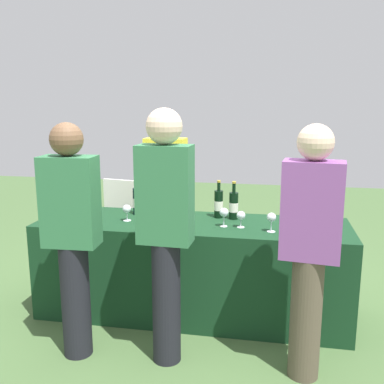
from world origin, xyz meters
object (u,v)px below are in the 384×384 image
at_px(wine_bottle_0, 137,201).
at_px(guest_0, 72,232).
at_px(wine_bottle_3, 301,209).
at_px(server_pouring, 166,194).
at_px(wine_glass_2, 224,213).
at_px(wine_bottle_1, 219,204).
at_px(wine_glass_3, 241,216).
at_px(wine_bottle_2, 234,205).
at_px(guest_2, 310,244).
at_px(wine_glass_4, 271,218).
at_px(guest_1, 165,226).
at_px(wine_glass_0, 80,208).
at_px(wine_glass_1, 127,210).
at_px(menu_board, 128,222).
at_px(wine_glass_5, 298,218).

distance_m(wine_bottle_0, guest_0, 0.93).
height_order(wine_bottle_3, server_pouring, server_pouring).
relative_size(wine_bottle_3, wine_glass_2, 2.15).
bearing_deg(server_pouring, wine_glass_2, 136.09).
xyz_separation_m(wine_bottle_1, wine_bottle_3, (0.67, -0.07, -0.00)).
relative_size(wine_bottle_1, wine_glass_3, 2.43).
distance_m(wine_bottle_2, guest_2, 1.04).
height_order(wine_glass_4, guest_1, guest_1).
bearing_deg(wine_glass_3, wine_bottle_1, 128.12).
xyz_separation_m(wine_glass_0, wine_glass_3, (1.31, 0.04, -0.02)).
bearing_deg(wine_bottle_3, wine_glass_1, -172.87).
xyz_separation_m(wine_glass_4, guest_1, (-0.68, -0.55, 0.06)).
bearing_deg(wine_bottle_0, menu_board, 114.49).
relative_size(wine_glass_4, guest_0, 0.09).
relative_size(wine_bottle_1, wine_bottle_3, 0.98).
distance_m(wine_bottle_3, wine_glass_4, 0.36).
bearing_deg(wine_glass_3, wine_glass_1, 178.51).
bearing_deg(guest_2, wine_bottle_1, 134.05).
bearing_deg(wine_glass_0, wine_bottle_2, 12.92).
relative_size(wine_bottle_1, wine_glass_0, 2.09).
bearing_deg(server_pouring, wine_glass_4, 146.01).
bearing_deg(wine_glass_2, guest_1, -116.45).
bearing_deg(server_pouring, guest_1, 105.94).
relative_size(wine_bottle_2, wine_glass_0, 2.09).
height_order(wine_glass_3, guest_2, guest_2).
bearing_deg(wine_glass_1, wine_bottle_3, 7.13).
xyz_separation_m(wine_glass_4, wine_glass_5, (0.20, 0.08, -0.01)).
xyz_separation_m(wine_glass_5, guest_0, (-1.51, -0.68, 0.01)).
xyz_separation_m(wine_bottle_0, wine_glass_1, (-0.02, -0.22, -0.02)).
distance_m(wine_bottle_2, wine_glass_0, 1.26).
relative_size(wine_glass_5, guest_1, 0.08).
bearing_deg(guest_0, wine_glass_3, 29.22).
height_order(wine_glass_0, wine_glass_5, wine_glass_0).
height_order(wine_bottle_0, wine_glass_5, wine_bottle_0).
bearing_deg(menu_board, guest_1, -53.34).
bearing_deg(wine_bottle_3, guest_2, -89.62).
relative_size(wine_bottle_0, wine_glass_4, 2.14).
bearing_deg(wine_bottle_2, wine_glass_5, -24.77).
xyz_separation_m(wine_glass_3, wine_glass_5, (0.43, 0.01, 0.00)).
height_order(wine_bottle_3, guest_2, guest_2).
bearing_deg(wine_glass_3, wine_glass_0, -178.23).
relative_size(guest_1, menu_board, 1.85).
xyz_separation_m(wine_glass_2, wine_glass_4, (0.36, -0.08, -0.00)).
height_order(wine_bottle_3, wine_glass_0, wine_bottle_3).
relative_size(wine_bottle_0, guest_2, 0.19).
bearing_deg(guest_0, wine_bottle_2, 39.73).
distance_m(wine_glass_1, wine_glass_5, 1.36).
bearing_deg(guest_0, wine_glass_0, 107.32).
relative_size(wine_glass_1, wine_glass_4, 0.92).
xyz_separation_m(wine_bottle_1, wine_glass_0, (-1.10, -0.30, -0.01)).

